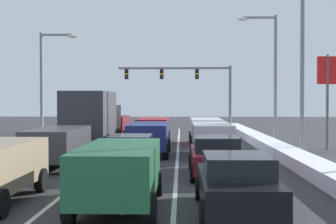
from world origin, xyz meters
name	(u,v)px	position (x,y,z in m)	size (l,w,h in m)	color
ground_plane	(141,162)	(0.00, 15.88, 0.00)	(120.00, 120.00, 0.00)	#333335
lane_stripe_between_right_lane_and_center_lane	(178,153)	(1.70, 19.85, 0.00)	(0.14, 43.66, 0.01)	silver
lane_stripe_between_center_lane_and_left_lane	(116,152)	(-1.70, 19.85, 0.00)	(0.14, 43.66, 0.01)	silver
snow_bank_right_shoulder	(275,148)	(7.00, 19.85, 0.27)	(1.22, 43.66, 0.55)	white
snow_bank_left_shoulder	(21,146)	(-7.00, 19.85, 0.34)	(1.58, 43.66, 0.68)	white
sedan_black_right_lane_nearest	(237,183)	(3.30, 5.96, 0.76)	(2.00, 4.50, 1.51)	black
sedan_maroon_right_lane_second	(216,156)	(3.20, 11.94, 0.76)	(2.00, 4.50, 1.51)	maroon
suv_silver_right_lane_third	(212,136)	(3.46, 18.49, 1.02)	(2.16, 4.90, 1.67)	#B7BABF
suv_white_right_lane_fourth	(206,129)	(3.50, 24.72, 1.02)	(2.16, 4.90, 1.67)	silver
suv_green_center_lane_nearest	(119,170)	(0.23, 6.48, 1.02)	(2.16, 4.90, 1.67)	#1E5633
sedan_gray_center_lane_second	(131,154)	(-0.10, 12.48, 0.76)	(2.00, 4.50, 1.51)	slate
suv_navy_center_lane_third	(149,136)	(0.20, 18.55, 1.02)	(2.16, 4.90, 1.67)	navy
suv_red_center_lane_fourth	(153,128)	(0.01, 25.42, 1.02)	(2.16, 4.90, 1.67)	maroon
suv_charcoal_left_lane_second	(58,143)	(-3.43, 14.16, 1.02)	(2.16, 4.90, 1.67)	#38383D
box_truck_left_lane_third	(93,117)	(-3.26, 21.28, 1.90)	(2.53, 7.20, 3.36)	black
suv_maroon_left_lane_fourth	(114,125)	(-3.21, 29.45, 1.02)	(2.16, 4.90, 1.67)	maroon
traffic_light_gantry	(190,81)	(2.77, 39.68, 4.74)	(10.94, 0.47, 6.20)	slate
street_lamp_right_mid	(296,52)	(7.61, 17.86, 5.27)	(2.66, 0.36, 8.89)	gray
street_lamp_right_far	(270,67)	(7.83, 25.80, 5.08)	(2.66, 0.36, 8.53)	gray
street_lamp_left_mid	(47,76)	(-7.48, 26.79, 4.57)	(2.66, 0.36, 7.57)	gray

